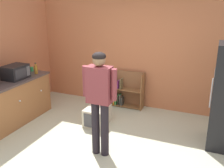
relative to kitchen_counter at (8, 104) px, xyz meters
name	(u,v)px	position (x,y,z in m)	size (l,w,h in m)	color
ground_plane	(101,157)	(2.20, -0.33, -0.45)	(12.00, 12.00, 0.00)	beige
back_wall	(144,50)	(2.20, 2.00, 0.90)	(5.20, 0.06, 2.70)	#C17047
left_side_wall	(4,53)	(-0.43, 0.48, 0.90)	(0.06, 2.99, 2.70)	#C2714A
kitchen_counter	(8,104)	(0.00, 0.00, 0.00)	(0.65, 1.99, 0.90)	#966036
bookshelf	(125,91)	(1.82, 1.82, -0.09)	(0.80, 0.28, 0.85)	brown
standing_person	(100,95)	(2.15, -0.23, 0.57)	(0.57, 0.22, 1.70)	black
pet_carrier	(97,116)	(1.64, 0.70, -0.27)	(0.42, 0.55, 0.36)	beige
microwave	(15,72)	(0.02, 0.28, 0.59)	(0.37, 0.48, 0.28)	black
amber_bottle	(36,69)	(0.16, 0.73, 0.55)	(0.07, 0.07, 0.25)	#9E661E
green_cup	(32,69)	(-0.08, 0.88, 0.50)	(0.08, 0.08, 0.10)	green
orange_cup	(24,71)	(-0.09, 0.65, 0.50)	(0.08, 0.08, 0.10)	orange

